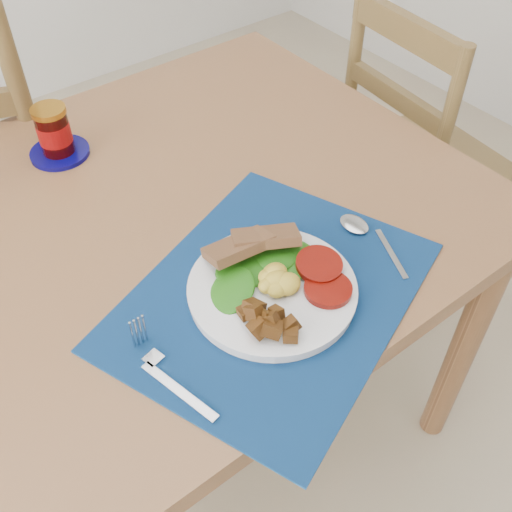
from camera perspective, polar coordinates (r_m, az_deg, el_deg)
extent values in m
cube|color=brown|center=(1.04, -15.55, 0.18)|extent=(1.40, 0.90, 0.04)
cylinder|color=brown|center=(1.42, 19.25, -8.03)|extent=(0.06, 0.06, 0.71)
cylinder|color=brown|center=(1.78, -0.40, 7.84)|extent=(0.06, 0.06, 0.71)
cylinder|color=brown|center=(2.00, -17.75, 5.64)|extent=(0.04, 0.04, 0.45)
cylinder|color=brown|center=(1.71, -16.51, -2.13)|extent=(0.04, 0.04, 0.45)
cube|color=brown|center=(1.81, 15.79, 8.58)|extent=(0.41, 0.43, 0.04)
cylinder|color=brown|center=(1.97, 21.17, 2.38)|extent=(0.03, 0.03, 0.39)
cylinder|color=brown|center=(2.12, 14.63, 7.71)|extent=(0.03, 0.03, 0.39)
cylinder|color=brown|center=(1.77, 14.50, -1.29)|extent=(0.03, 0.03, 0.39)
cylinder|color=brown|center=(1.94, 7.84, 4.81)|extent=(0.03, 0.03, 0.39)
cube|color=brown|center=(1.48, 14.35, 20.03)|extent=(0.06, 0.36, 0.45)
cube|color=black|center=(0.92, 1.53, -3.69)|extent=(0.58, 0.52, 0.00)
cylinder|color=silver|center=(0.91, 1.55, -3.27)|extent=(0.25, 0.25, 0.02)
ellipsoid|color=gold|center=(0.89, 1.98, -2.36)|extent=(0.06, 0.05, 0.03)
cylinder|color=maroon|center=(0.91, 6.40, -2.15)|extent=(0.07, 0.07, 0.01)
ellipsoid|color=#113C07|center=(0.92, 0.59, -1.07)|extent=(0.14, 0.08, 0.01)
cube|color=brown|center=(0.93, -0.34, 1.34)|extent=(0.12, 0.09, 0.04)
cube|color=#B2B5BA|center=(0.82, -7.34, -12.65)|extent=(0.04, 0.13, 0.00)
cube|color=#B2B5BA|center=(0.86, -10.50, -8.61)|extent=(0.04, 0.07, 0.00)
cube|color=#B2B5BA|center=(0.99, 12.75, 0.20)|extent=(0.06, 0.11, 0.00)
ellipsoid|color=#B2B5BA|center=(1.03, 9.32, 2.91)|extent=(0.04, 0.06, 0.00)
cylinder|color=#060553|center=(1.24, -18.17, 9.36)|extent=(0.11, 0.11, 0.01)
cylinder|color=black|center=(1.22, -18.66, 11.09)|extent=(0.06, 0.06, 0.08)
cylinder|color=maroon|center=(1.22, -18.67, 11.11)|extent=(0.06, 0.06, 0.04)
cylinder|color=#AF721D|center=(1.19, -19.19, 12.94)|extent=(0.07, 0.07, 0.01)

